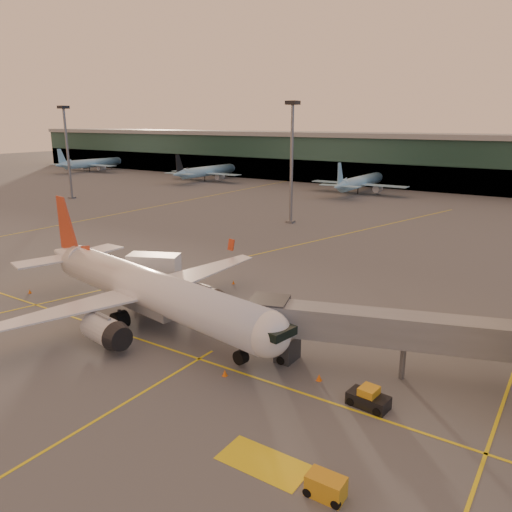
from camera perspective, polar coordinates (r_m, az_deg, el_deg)
The scene contains 15 objects.
ground at distance 48.18m, azimuth -15.12°, elevation -12.04°, with size 600.00×600.00×0.00m, color #4C4F54.
taxi_markings at distance 85.39m, azimuth 4.18°, elevation 0.50°, with size 100.12×173.00×0.01m.
terminal at distance 173.03m, azimuth 22.83°, elevation 9.79°, with size 400.00×20.00×17.60m.
mast_west_far at distance 152.36m, azimuth -20.79°, elevation 11.71°, with size 2.40×2.40×25.60m.
mast_west_near at distance 107.78m, azimuth 4.11°, elevation 11.58°, with size 2.40×2.40×25.60m.
distant_aircraft_row at distance 170.86m, azimuth 2.79°, elevation 7.93°, with size 225.00×34.00×13.00m.
main_airplane at distance 55.45m, azimuth -12.56°, elevation -3.72°, with size 40.61×36.82×12.29m.
jet_bridge at distance 44.78m, azimuth 18.62°, elevation -8.53°, with size 27.88×11.78×6.02m.
catering_truck at distance 65.79m, azimuth -11.49°, elevation -1.67°, with size 7.09×5.27×5.06m.
gpu_cart at distance 32.83m, azimuth 7.97°, elevation -24.68°, with size 2.39×1.43×1.36m.
pushback_tug at distance 41.42m, azimuth 12.71°, elevation -15.63°, with size 3.34×2.04×1.64m.
cone_nose at distance 44.46m, azimuth 7.22°, elevation -13.61°, with size 0.49×0.49×0.62m.
cone_tail at distance 71.11m, azimuth -24.44°, elevation -3.70°, with size 0.42×0.42×0.54m.
cone_wing_left at distance 68.43m, azimuth -2.60°, elevation -3.02°, with size 0.40×0.40×0.50m.
cone_fwd at distance 44.93m, azimuth -3.58°, elevation -13.20°, with size 0.46×0.46×0.59m.
Camera 1 is at (33.07, -27.56, 21.65)m, focal length 35.00 mm.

